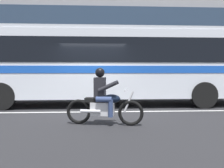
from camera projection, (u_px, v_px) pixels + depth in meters
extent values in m
plane|color=black|center=(94.00, 109.00, 9.19)|extent=(60.00, 60.00, 0.00)
cube|color=#A39E93|center=(95.00, 94.00, 14.27)|extent=(28.00, 3.80, 0.15)
cube|color=silver|center=(93.00, 112.00, 8.59)|extent=(26.60, 0.14, 0.01)
cube|color=#233347|center=(95.00, 17.00, 15.84)|extent=(25.76, 0.10, 1.40)
cube|color=silver|center=(110.00, 65.00, 10.33)|extent=(13.31, 2.68, 2.70)
cube|color=black|center=(110.00, 52.00, 10.30)|extent=(12.25, 2.71, 0.96)
cube|color=#194CB2|center=(110.00, 70.00, 10.34)|extent=(13.05, 2.71, 0.28)
cube|color=#ADB1BA|center=(110.00, 32.00, 10.25)|extent=(13.04, 2.55, 0.16)
cylinder|color=black|center=(2.00, 96.00, 9.00)|extent=(1.04, 0.30, 1.04)
cylinder|color=black|center=(204.00, 95.00, 9.43)|extent=(1.04, 0.30, 1.04)
torus|color=black|center=(131.00, 113.00, 6.45)|extent=(0.69, 0.22, 0.69)
torus|color=black|center=(79.00, 112.00, 6.66)|extent=(0.69, 0.22, 0.69)
cube|color=silver|center=(103.00, 109.00, 6.56)|extent=(0.68, 0.40, 0.36)
ellipsoid|color=black|center=(112.00, 99.00, 6.50)|extent=(0.53, 0.37, 0.24)
cube|color=black|center=(95.00, 100.00, 6.57)|extent=(0.60, 0.36, 0.12)
cylinder|color=silver|center=(129.00, 102.00, 6.44)|extent=(0.28, 0.11, 0.58)
cylinder|color=silver|center=(126.00, 90.00, 6.44)|extent=(0.16, 0.64, 0.04)
cylinder|color=silver|center=(91.00, 111.00, 6.44)|extent=(0.56, 0.20, 0.09)
cube|color=black|center=(100.00, 88.00, 6.53)|extent=(0.35, 0.41, 0.56)
sphere|color=black|center=(100.00, 73.00, 6.51)|extent=(0.26, 0.26, 0.26)
cylinder|color=navy|center=(106.00, 98.00, 6.71)|extent=(0.44, 0.23, 0.15)
cylinder|color=navy|center=(112.00, 106.00, 6.70)|extent=(0.13, 0.13, 0.46)
cylinder|color=navy|center=(104.00, 99.00, 6.35)|extent=(0.44, 0.23, 0.15)
cylinder|color=navy|center=(111.00, 108.00, 6.34)|extent=(0.13, 0.13, 0.46)
cylinder|color=black|center=(110.00, 86.00, 6.69)|extent=(0.53, 0.21, 0.32)
cylinder|color=black|center=(107.00, 87.00, 6.30)|extent=(0.53, 0.21, 0.32)
cylinder|color=red|center=(28.00, 90.00, 12.79)|extent=(0.22, 0.22, 0.58)
sphere|color=red|center=(28.00, 83.00, 12.77)|extent=(0.20, 0.20, 0.20)
cylinder|color=red|center=(27.00, 90.00, 12.65)|extent=(0.09, 0.10, 0.09)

